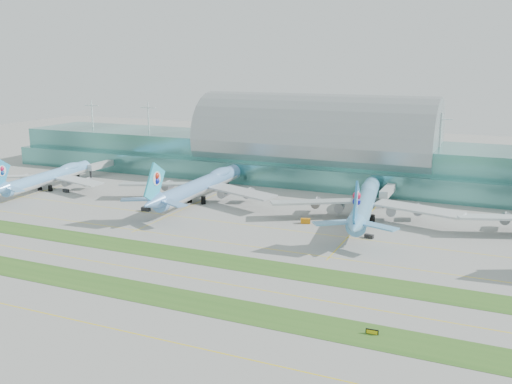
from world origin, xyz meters
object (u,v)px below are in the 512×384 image
at_px(terminal, 315,152).
at_px(airliner_b, 201,185).
at_px(taxiway_sign_east, 372,332).
at_px(airliner_a, 50,176).
at_px(airliner_c, 365,202).

relative_size(terminal, airliner_b, 4.07).
bearing_deg(terminal, airliner_b, -115.79).
distance_m(terminal, taxiway_sign_east, 169.15).
height_order(airliner_b, taxiway_sign_east, airliner_b).
height_order(terminal, airliner_a, terminal).
relative_size(terminal, airliner_c, 4.16).
xyz_separation_m(airliner_c, taxiway_sign_east, (23.31, -92.04, -6.36)).
distance_m(airliner_a, airliner_c, 148.00).
bearing_deg(airliner_b, taxiway_sign_east, -46.05).
distance_m(airliner_b, airliner_c, 71.30).
xyz_separation_m(airliner_b, airliner_c, (71.29, -0.89, -0.14)).
bearing_deg(taxiway_sign_east, airliner_c, 102.02).
xyz_separation_m(terminal, airliner_a, (-106.94, -71.35, -8.09)).
bearing_deg(airliner_a, taxiway_sign_east, -32.98).
relative_size(airliner_a, airliner_c, 0.88).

